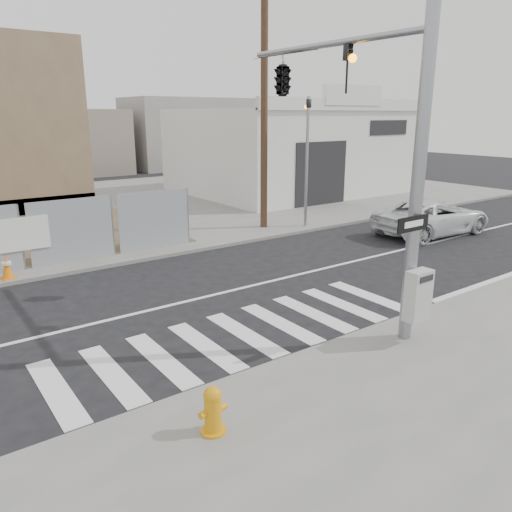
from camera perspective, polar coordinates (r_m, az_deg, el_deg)
ground at (r=13.04m, az=-7.58°, el=-5.10°), size 100.00×100.00×0.00m
sidewalk_far at (r=25.83m, az=-22.69°, el=4.46°), size 50.00×20.00×0.12m
signal_pole at (r=11.97m, az=7.54°, el=16.43°), size 0.96×5.87×7.00m
far_signal_pole at (r=20.62m, az=5.88°, el=12.60°), size 0.16×0.20×5.60m
concrete_wall_right at (r=25.43m, az=-24.65°, el=11.66°), size 5.50×1.30×8.00m
auto_shop at (r=30.92m, az=3.80°, el=11.98°), size 12.00×10.20×5.95m
utility_pole_right at (r=20.35m, az=0.94°, el=17.49°), size 1.60×0.28×10.00m
fire_hydrant at (r=7.65m, az=-4.96°, el=-17.12°), size 0.47×0.46×0.74m
suv at (r=21.14m, az=19.52°, el=4.27°), size 5.23×2.66×1.41m
traffic_cone_d at (r=15.85m, az=-26.61°, el=-1.13°), size 0.43×0.43×0.69m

